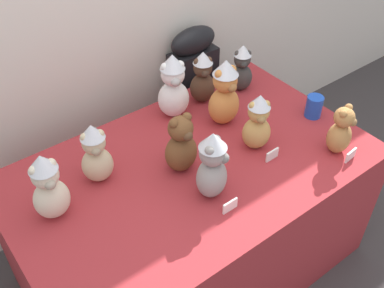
# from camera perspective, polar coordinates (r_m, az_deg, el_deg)

# --- Properties ---
(display_table) EXTENTS (1.59, 0.96, 0.72)m
(display_table) POSITION_cam_1_polar(r_m,az_deg,el_deg) (2.25, 0.00, -9.26)
(display_table) COLOR maroon
(display_table) RESTS_ON ground_plane
(instrument_case) EXTENTS (0.28, 0.12, 0.98)m
(instrument_case) POSITION_cam_1_polar(r_m,az_deg,el_deg) (2.73, 0.13, 5.16)
(instrument_case) COLOR black
(instrument_case) RESTS_ON ground_plane
(teddy_bear_ginger) EXTENTS (0.16, 0.14, 0.34)m
(teddy_bear_ginger) POSITION_cam_1_polar(r_m,az_deg,el_deg) (2.13, 4.07, 6.33)
(teddy_bear_ginger) COLOR #D17F3D
(teddy_bear_ginger) RESTS_ON display_table
(teddy_bear_chestnut) EXTENTS (0.15, 0.13, 0.28)m
(teddy_bear_chestnut) POSITION_cam_1_polar(r_m,az_deg,el_deg) (1.89, -1.38, -0.14)
(teddy_bear_chestnut) COLOR brown
(teddy_bear_chestnut) RESTS_ON display_table
(teddy_bear_snow) EXTENTS (0.19, 0.17, 0.34)m
(teddy_bear_snow) POSITION_cam_1_polar(r_m,az_deg,el_deg) (2.18, -2.36, 7.12)
(teddy_bear_snow) COLOR white
(teddy_bear_snow) RESTS_ON display_table
(teddy_bear_caramel) EXTENTS (0.15, 0.13, 0.24)m
(teddy_bear_caramel) POSITION_cam_1_polar(r_m,az_deg,el_deg) (2.09, 18.01, 1.53)
(teddy_bear_caramel) COLOR #B27A42
(teddy_bear_caramel) RESTS_ON display_table
(teddy_bear_ash) EXTENTS (0.18, 0.18, 0.31)m
(teddy_bear_ash) POSITION_cam_1_polar(r_m,az_deg,el_deg) (1.77, 2.54, -2.69)
(teddy_bear_ash) COLOR gray
(teddy_bear_ash) RESTS_ON display_table
(teddy_bear_sand) EXTENTS (0.16, 0.14, 0.29)m
(teddy_bear_sand) POSITION_cam_1_polar(r_m,az_deg,el_deg) (1.88, -11.89, -1.21)
(teddy_bear_sand) COLOR #CCB78E
(teddy_bear_sand) RESTS_ON display_table
(teddy_bear_charcoal) EXTENTS (0.15, 0.15, 0.26)m
(teddy_bear_charcoal) POSITION_cam_1_polar(r_m,az_deg,el_deg) (2.40, 6.20, 9.33)
(teddy_bear_charcoal) COLOR #383533
(teddy_bear_charcoal) RESTS_ON display_table
(teddy_bear_honey) EXTENTS (0.16, 0.15, 0.28)m
(teddy_bear_honey) POSITION_cam_1_polar(r_m,az_deg,el_deg) (2.02, 8.15, 2.66)
(teddy_bear_honey) COLOR tan
(teddy_bear_honey) RESTS_ON display_table
(teddy_bear_cocoa) EXTENTS (0.16, 0.15, 0.28)m
(teddy_bear_cocoa) POSITION_cam_1_polar(r_m,az_deg,el_deg) (2.29, 1.34, 8.24)
(teddy_bear_cocoa) COLOR #4C3323
(teddy_bear_cocoa) RESTS_ON display_table
(teddy_bear_cream) EXTENTS (0.14, 0.13, 0.31)m
(teddy_bear_cream) POSITION_cam_1_polar(r_m,az_deg,el_deg) (1.77, -17.42, -5.15)
(teddy_bear_cream) COLOR beige
(teddy_bear_cream) RESTS_ON display_table
(party_cup_blue) EXTENTS (0.08, 0.08, 0.11)m
(party_cup_blue) POSITION_cam_1_polar(r_m,az_deg,el_deg) (2.31, 14.93, 4.53)
(party_cup_blue) COLOR blue
(party_cup_blue) RESTS_ON display_table
(name_card_front_left) EXTENTS (0.07, 0.02, 0.05)m
(name_card_front_left) POSITION_cam_1_polar(r_m,az_deg,el_deg) (2.12, 19.14, -1.33)
(name_card_front_left) COLOR white
(name_card_front_left) RESTS_ON display_table
(name_card_front_middle) EXTENTS (0.07, 0.01, 0.05)m
(name_card_front_middle) POSITION_cam_1_polar(r_m,az_deg,el_deg) (2.03, 9.95, -1.34)
(name_card_front_middle) COLOR white
(name_card_front_middle) RESTS_ON display_table
(name_card_front_right) EXTENTS (0.07, 0.01, 0.05)m
(name_card_front_right) POSITION_cam_1_polar(r_m,az_deg,el_deg) (1.80, 4.76, -7.67)
(name_card_front_right) COLOR white
(name_card_front_right) RESTS_ON display_table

